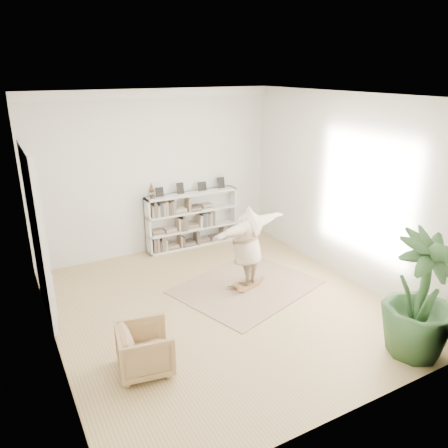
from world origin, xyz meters
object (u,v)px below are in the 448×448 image
at_px(rocker_board, 246,284).
at_px(houseplant, 421,296).
at_px(person, 247,244).
at_px(bookshelf, 192,220).
at_px(armchair, 145,349).

xyz_separation_m(rocker_board, houseplant, (1.11, -2.93, 0.87)).
bearing_deg(person, rocker_board, -152.70).
xyz_separation_m(bookshelf, person, (0.03, -2.44, 0.27)).
bearing_deg(rocker_board, armchair, -168.29).
distance_m(person, houseplant, 3.13).
relative_size(armchair, houseplant, 0.40).
bearing_deg(houseplant, rocker_board, 110.71).
distance_m(armchair, rocker_board, 2.90).
height_order(bookshelf, armchair, bookshelf).
bearing_deg(armchair, person, -50.71).
distance_m(armchair, houseplant, 3.97).
relative_size(rocker_board, houseplant, 0.31).
bearing_deg(armchair, bookshelf, -22.93).
relative_size(bookshelf, rocker_board, 3.73).
distance_m(rocker_board, houseplant, 3.25).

